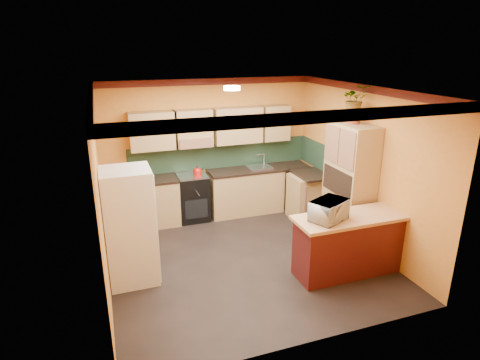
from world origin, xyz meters
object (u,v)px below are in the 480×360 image
Objects in this scene: base_cabinets_back at (223,194)px; fridge at (130,226)px; pantry at (349,186)px; breakfast_bar at (354,245)px; microwave at (329,210)px; stove at (193,197)px.

fridge is at bearing -136.63° from base_cabinets_back.
fridge is (-1.94, -1.84, 0.41)m from base_cabinets_back.
breakfast_bar is at bearing -116.23° from pantry.
microwave is at bearing -136.52° from pantry.
stove is 0.51× the size of breakfast_bar.
breakfast_bar is at bearing -55.66° from stove.
microwave reaches higher than base_cabinets_back.
microwave is (-0.48, 0.00, 0.64)m from breakfast_bar.
fridge is at bearing 164.49° from breakfast_bar.
microwave is (2.69, -0.88, 0.23)m from fridge.
microwave is at bearing 180.00° from breakfast_bar.
pantry is at bearing -0.28° from fridge.
base_cabinets_back and breakfast_bar have the same top height.
fridge is 0.81× the size of pantry.
microwave is at bearing -63.22° from stove.
stove is at bearing 140.91° from pantry.
pantry is (3.60, -0.02, 0.20)m from fridge.
stove reaches higher than breakfast_bar.
fridge is at bearing 179.72° from pantry.
base_cabinets_back is at bearing 78.61° from microwave.
base_cabinets_back is 6.80× the size of microwave.
pantry is 1.17× the size of breakfast_bar.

